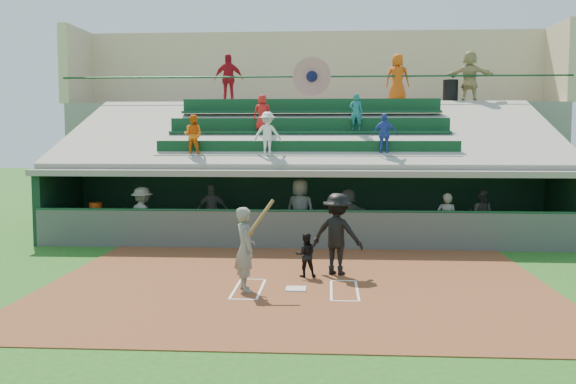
# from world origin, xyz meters

# --- Properties ---
(ground) EXTENTS (100.00, 100.00, 0.00)m
(ground) POSITION_xyz_m (0.00, 0.00, 0.00)
(ground) COLOR #1D5116
(ground) RESTS_ON ground
(dirt_slab) EXTENTS (11.00, 9.00, 0.02)m
(dirt_slab) POSITION_xyz_m (0.00, 0.50, 0.01)
(dirt_slab) COLOR brown
(dirt_slab) RESTS_ON ground
(home_plate) EXTENTS (0.43, 0.43, 0.03)m
(home_plate) POSITION_xyz_m (0.00, 0.00, 0.04)
(home_plate) COLOR silver
(home_plate) RESTS_ON dirt_slab
(batters_box_chalk) EXTENTS (2.65, 1.85, 0.01)m
(batters_box_chalk) POSITION_xyz_m (0.00, 0.00, 0.02)
(batters_box_chalk) COLOR white
(batters_box_chalk) RESTS_ON dirt_slab
(dugout_floor) EXTENTS (16.00, 3.50, 0.04)m
(dugout_floor) POSITION_xyz_m (0.00, 6.75, 0.02)
(dugout_floor) COLOR gray
(dugout_floor) RESTS_ON ground
(concourse_slab) EXTENTS (20.00, 3.00, 4.60)m
(concourse_slab) POSITION_xyz_m (0.00, 13.50, 2.30)
(concourse_slab) COLOR gray
(concourse_slab) RESTS_ON ground
(grandstand) EXTENTS (20.40, 10.40, 7.80)m
(grandstand) POSITION_xyz_m (-0.01, 10.51, 2.26)
(grandstand) COLOR #4D524D
(grandstand) RESTS_ON ground
(batter_at_plate) EXTENTS (0.95, 0.80, 1.95)m
(batter_at_plate) POSITION_xyz_m (-1.06, -0.16, 0.92)
(batter_at_plate) COLOR #60635E
(batter_at_plate) RESTS_ON dirt_slab
(catcher) EXTENTS (0.54, 0.44, 1.02)m
(catcher) POSITION_xyz_m (0.16, 1.26, 0.53)
(catcher) COLOR black
(catcher) RESTS_ON dirt_slab
(home_umpire) EXTENTS (1.41, 1.10, 1.92)m
(home_umpire) POSITION_xyz_m (0.89, 1.60, 0.98)
(home_umpire) COLOR black
(home_umpire) RESTS_ON dirt_slab
(dugout_bench) EXTENTS (14.38, 1.36, 0.43)m
(dugout_bench) POSITION_xyz_m (0.02, 8.00, 0.26)
(dugout_bench) COLOR olive
(dugout_bench) RESTS_ON dugout_floor
(white_table) EXTENTS (1.00, 0.82, 0.78)m
(white_table) POSITION_xyz_m (-6.62, 6.06, 0.43)
(white_table) COLOR white
(white_table) RESTS_ON dugout_floor
(water_cooler) EXTENTS (0.39, 0.39, 0.39)m
(water_cooler) POSITION_xyz_m (-6.59, 6.07, 1.02)
(water_cooler) COLOR #DD490D
(water_cooler) RESTS_ON white_table
(dugout_player_a) EXTENTS (1.28, 1.03, 1.73)m
(dugout_player_a) POSITION_xyz_m (-4.89, 5.32, 0.90)
(dugout_player_a) COLOR #60635D
(dugout_player_a) RESTS_ON dugout_floor
(dugout_player_b) EXTENTS (1.00, 0.42, 1.71)m
(dugout_player_b) POSITION_xyz_m (-3.07, 6.94, 0.89)
(dugout_player_b) COLOR #575A55
(dugout_player_b) RESTS_ON dugout_floor
(dugout_player_c) EXTENTS (1.10, 0.92, 1.93)m
(dugout_player_c) POSITION_xyz_m (-0.19, 6.15, 1.01)
(dugout_player_c) COLOR #61645E
(dugout_player_c) RESTS_ON dugout_floor
(dugout_player_d) EXTENTS (1.58, 1.03, 1.63)m
(dugout_player_d) POSITION_xyz_m (1.28, 6.25, 0.85)
(dugout_player_d) COLOR #5F625D
(dugout_player_d) RESTS_ON dugout_floor
(dugout_player_e) EXTENTS (0.66, 0.51, 1.61)m
(dugout_player_e) POSITION_xyz_m (4.10, 5.24, 0.84)
(dugout_player_e) COLOR #51534E
(dugout_player_e) RESTS_ON dugout_floor
(dugout_player_f) EXTENTS (0.92, 0.83, 1.55)m
(dugout_player_f) POSITION_xyz_m (5.50, 7.06, 0.81)
(dugout_player_f) COLOR #535550
(dugout_player_f) RESTS_ON dugout_floor
(trash_bin) EXTENTS (0.58, 0.58, 0.88)m
(trash_bin) POSITION_xyz_m (5.44, 12.38, 5.04)
(trash_bin) COLOR black
(trash_bin) RESTS_ON concourse_slab
(concourse_staff_a) EXTENTS (1.24, 0.71, 1.99)m
(concourse_staff_a) POSITION_xyz_m (-3.38, 12.60, 5.59)
(concourse_staff_a) COLOR #AA131D
(concourse_staff_a) RESTS_ON concourse_slab
(concourse_staff_b) EXTENTS (1.00, 0.74, 1.87)m
(concourse_staff_b) POSITION_xyz_m (3.34, 12.13, 5.54)
(concourse_staff_b) COLOR #C8480B
(concourse_staff_b) RESTS_ON concourse_slab
(concourse_staff_c) EXTENTS (1.93, 0.97, 1.99)m
(concourse_staff_c) POSITION_xyz_m (6.15, 12.27, 5.60)
(concourse_staff_c) COLOR tan
(concourse_staff_c) RESTS_ON concourse_slab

